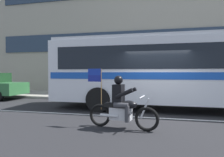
% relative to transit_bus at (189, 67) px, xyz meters
% --- Properties ---
extents(ground_plane, '(60.00, 60.00, 0.00)m').
position_rel_transit_bus_xyz_m(ground_plane, '(-1.36, -1.19, -1.88)').
color(ground_plane, black).
extents(sidewalk_curb, '(28.00, 3.80, 0.15)m').
position_rel_transit_bus_xyz_m(sidewalk_curb, '(-1.36, 3.91, -1.81)').
color(sidewalk_curb, gray).
rests_on(sidewalk_curb, ground_plane).
extents(lane_center_stripe, '(26.60, 0.14, 0.01)m').
position_rel_transit_bus_xyz_m(lane_center_stripe, '(-1.36, -1.79, -1.88)').
color(lane_center_stripe, silver).
rests_on(lane_center_stripe, ground_plane).
extents(office_building_facade, '(28.00, 0.89, 11.70)m').
position_rel_transit_bus_xyz_m(office_building_facade, '(-1.36, 6.19, 3.97)').
color(office_building_facade, gray).
rests_on(office_building_facade, ground_plane).
extents(transit_bus, '(12.10, 2.73, 3.22)m').
position_rel_transit_bus_xyz_m(transit_bus, '(0.00, 0.00, 0.00)').
color(transit_bus, silver).
rests_on(transit_bus, ground_plane).
extents(motorcycle_with_rider, '(2.18, 0.68, 1.78)m').
position_rel_transit_bus_xyz_m(motorcycle_with_rider, '(-2.36, -3.42, -1.22)').
color(motorcycle_with_rider, black).
rests_on(motorcycle_with_rider, ground_plane).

